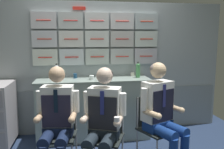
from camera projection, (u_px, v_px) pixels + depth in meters
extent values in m
cube|color=#9AA4A9|center=(100.00, 68.00, 3.91)|extent=(4.20, 0.06, 2.15)
cube|color=gray|center=(100.00, 110.00, 3.99)|extent=(4.12, 0.01, 0.73)
cube|color=silver|center=(45.00, 57.00, 3.69)|extent=(0.38, 0.06, 0.26)
cylinder|color=red|center=(45.00, 57.00, 3.65)|extent=(0.21, 0.01, 0.01)
cube|color=silver|center=(72.00, 57.00, 3.75)|extent=(0.38, 0.06, 0.26)
cylinder|color=red|center=(72.00, 57.00, 3.72)|extent=(0.21, 0.01, 0.01)
cube|color=#B3BFBA|center=(97.00, 57.00, 3.82)|extent=(0.38, 0.06, 0.26)
cylinder|color=red|center=(97.00, 57.00, 3.78)|extent=(0.21, 0.01, 0.01)
cube|color=#B0B6B7|center=(122.00, 56.00, 3.88)|extent=(0.38, 0.06, 0.26)
cylinder|color=red|center=(122.00, 56.00, 3.84)|extent=(0.21, 0.01, 0.01)
cube|color=#AFAEB8|center=(145.00, 56.00, 3.94)|extent=(0.38, 0.06, 0.26)
cylinder|color=red|center=(146.00, 56.00, 3.91)|extent=(0.21, 0.01, 0.01)
cube|color=silver|center=(45.00, 39.00, 3.64)|extent=(0.38, 0.06, 0.26)
cylinder|color=red|center=(44.00, 39.00, 3.61)|extent=(0.21, 0.01, 0.01)
cube|color=silver|center=(71.00, 39.00, 3.71)|extent=(0.38, 0.06, 0.26)
cylinder|color=red|center=(71.00, 39.00, 3.67)|extent=(0.21, 0.01, 0.01)
cube|color=silver|center=(97.00, 39.00, 3.77)|extent=(0.38, 0.06, 0.26)
cylinder|color=red|center=(97.00, 39.00, 3.74)|extent=(0.21, 0.01, 0.01)
cube|color=#B4B2B1|center=(122.00, 39.00, 3.84)|extent=(0.38, 0.06, 0.26)
cylinder|color=red|center=(122.00, 39.00, 3.80)|extent=(0.21, 0.01, 0.01)
cube|color=silver|center=(146.00, 39.00, 3.90)|extent=(0.38, 0.06, 0.26)
cylinder|color=red|center=(147.00, 39.00, 3.86)|extent=(0.21, 0.01, 0.01)
cube|color=silver|center=(44.00, 20.00, 3.60)|extent=(0.38, 0.06, 0.26)
cylinder|color=red|center=(43.00, 20.00, 3.56)|extent=(0.21, 0.01, 0.01)
cube|color=#B5BCBD|center=(71.00, 21.00, 3.67)|extent=(0.38, 0.06, 0.26)
cylinder|color=red|center=(71.00, 20.00, 3.63)|extent=(0.21, 0.01, 0.01)
cube|color=silver|center=(97.00, 21.00, 3.73)|extent=(0.38, 0.06, 0.26)
cylinder|color=red|center=(97.00, 21.00, 3.69)|extent=(0.21, 0.01, 0.01)
cube|color=silver|center=(122.00, 21.00, 3.79)|extent=(0.38, 0.06, 0.26)
cylinder|color=red|center=(122.00, 21.00, 3.76)|extent=(0.21, 0.01, 0.01)
cube|color=#A9B7BB|center=(146.00, 21.00, 3.86)|extent=(0.38, 0.06, 0.26)
cylinder|color=red|center=(147.00, 21.00, 3.82)|extent=(0.21, 0.01, 0.01)
cube|color=red|center=(79.00, 8.00, 3.67)|extent=(0.20, 0.02, 0.05)
cube|color=#93A59D|center=(94.00, 109.00, 3.70)|extent=(1.72, 0.52, 0.91)
cube|color=gray|center=(93.00, 80.00, 3.63)|extent=(1.75, 0.53, 0.03)
sphere|color=black|center=(16.00, 136.00, 3.72)|extent=(0.07, 0.07, 0.07)
cylinder|color=#A8AAAF|center=(48.00, 147.00, 2.98)|extent=(0.02, 0.02, 0.41)
cylinder|color=#A8AAAF|center=(76.00, 146.00, 2.99)|extent=(0.02, 0.02, 0.41)
cube|color=black|center=(59.00, 136.00, 2.78)|extent=(0.45, 0.45, 0.02)
cube|color=black|center=(61.00, 114.00, 2.93)|extent=(0.37, 0.08, 0.40)
cylinder|color=#A8AAAF|center=(47.00, 114.00, 2.92)|extent=(0.02, 0.02, 0.40)
cylinder|color=#A8AAAF|center=(76.00, 114.00, 2.92)|extent=(0.02, 0.02, 0.40)
cylinder|color=#131D3A|center=(47.00, 137.00, 2.60)|extent=(0.18, 0.39, 0.13)
cylinder|color=#131D3A|center=(64.00, 137.00, 2.60)|extent=(0.18, 0.39, 0.13)
cube|color=#131D3A|center=(59.00, 131.00, 2.76)|extent=(0.36, 0.24, 0.12)
cube|color=white|center=(58.00, 106.00, 2.74)|extent=(0.38, 0.24, 0.47)
cube|color=#232134|center=(56.00, 112.00, 2.64)|extent=(0.32, 0.06, 0.38)
cube|color=black|center=(56.00, 101.00, 2.62)|extent=(0.04, 0.01, 0.26)
cylinder|color=white|center=(40.00, 102.00, 2.73)|extent=(0.08, 0.08, 0.26)
cylinder|color=tan|center=(40.00, 117.00, 2.64)|extent=(0.10, 0.24, 0.07)
sphere|color=tan|center=(37.00, 120.00, 2.54)|extent=(0.08, 0.08, 0.08)
cylinder|color=white|center=(76.00, 101.00, 2.74)|extent=(0.08, 0.08, 0.26)
cylinder|color=tan|center=(73.00, 117.00, 2.65)|extent=(0.10, 0.24, 0.07)
sphere|color=tan|center=(72.00, 120.00, 2.55)|extent=(0.08, 0.08, 0.08)
sphere|color=tan|center=(57.00, 74.00, 2.68)|extent=(0.19, 0.19, 0.19)
ellipsoid|color=gray|center=(57.00, 73.00, 2.69)|extent=(0.20, 0.19, 0.13)
cylinder|color=#A8AAAF|center=(94.00, 148.00, 2.95)|extent=(0.02, 0.02, 0.41)
cube|color=black|center=(104.00, 139.00, 2.71)|extent=(0.52, 0.52, 0.02)
cube|color=black|center=(108.00, 116.00, 2.86)|extent=(0.35, 0.16, 0.40)
cylinder|color=#A8AAAF|center=(94.00, 115.00, 2.89)|extent=(0.02, 0.02, 0.40)
cylinder|color=#A8AAAF|center=(123.00, 117.00, 2.81)|extent=(0.02, 0.02, 0.40)
cylinder|color=#1A242C|center=(92.00, 139.00, 2.56)|extent=(0.26, 0.39, 0.13)
cylinder|color=#1A242C|center=(109.00, 141.00, 2.52)|extent=(0.26, 0.39, 0.13)
cube|color=#1A242C|center=(104.00, 133.00, 2.70)|extent=(0.38, 0.31, 0.12)
cube|color=white|center=(105.00, 108.00, 2.67)|extent=(0.40, 0.31, 0.47)
cube|color=black|center=(102.00, 114.00, 2.58)|extent=(0.31, 0.13, 0.38)
cube|color=navy|center=(102.00, 103.00, 2.55)|extent=(0.04, 0.02, 0.26)
cylinder|color=white|center=(87.00, 102.00, 2.71)|extent=(0.08, 0.08, 0.26)
cylinder|color=beige|center=(86.00, 117.00, 2.62)|extent=(0.15, 0.24, 0.07)
sphere|color=beige|center=(83.00, 121.00, 2.52)|extent=(0.08, 0.08, 0.08)
cylinder|color=white|center=(123.00, 104.00, 2.62)|extent=(0.08, 0.08, 0.26)
cylinder|color=beige|center=(119.00, 120.00, 2.54)|extent=(0.15, 0.24, 0.07)
sphere|color=beige|center=(117.00, 123.00, 2.44)|extent=(0.08, 0.08, 0.08)
cylinder|color=white|center=(117.00, 120.00, 2.43)|extent=(0.06, 0.06, 0.06)
sphere|color=beige|center=(105.00, 76.00, 2.61)|extent=(0.19, 0.19, 0.19)
ellipsoid|color=black|center=(105.00, 74.00, 2.62)|extent=(0.23, 0.22, 0.13)
cylinder|color=#A8AAAF|center=(178.00, 148.00, 2.94)|extent=(0.02, 0.02, 0.41)
cylinder|color=#A8AAAF|center=(137.00, 145.00, 3.04)|extent=(0.02, 0.02, 0.41)
cylinder|color=#A8AAAF|center=(157.00, 138.00, 3.23)|extent=(0.02, 0.02, 0.41)
cube|color=black|center=(158.00, 130.00, 2.95)|extent=(0.53, 0.53, 0.02)
cube|color=black|center=(148.00, 110.00, 3.08)|extent=(0.35, 0.18, 0.40)
cylinder|color=#A8AAAF|center=(138.00, 113.00, 2.97)|extent=(0.02, 0.02, 0.40)
cylinder|color=#A8AAAF|center=(158.00, 108.00, 3.17)|extent=(0.02, 0.02, 0.40)
cylinder|color=navy|center=(162.00, 132.00, 2.75)|extent=(0.28, 0.41, 0.13)
cylinder|color=navy|center=(174.00, 128.00, 2.85)|extent=(0.28, 0.41, 0.13)
cube|color=navy|center=(158.00, 125.00, 2.94)|extent=(0.40, 0.33, 0.12)
cube|color=white|center=(157.00, 101.00, 2.91)|extent=(0.42, 0.34, 0.49)
cube|color=black|center=(163.00, 106.00, 2.83)|extent=(0.31, 0.15, 0.39)
cube|color=navy|center=(164.00, 96.00, 2.81)|extent=(0.04, 0.03, 0.28)
cylinder|color=white|center=(144.00, 99.00, 2.79)|extent=(0.08, 0.08, 0.27)
cylinder|color=#DAB78D|center=(152.00, 114.00, 2.73)|extent=(0.16, 0.25, 0.07)
sphere|color=#DAB78D|center=(158.00, 116.00, 2.64)|extent=(0.08, 0.08, 0.08)
cylinder|color=white|center=(170.00, 94.00, 3.02)|extent=(0.08, 0.08, 0.27)
cylinder|color=#DAB78D|center=(175.00, 108.00, 2.94)|extent=(0.16, 0.25, 0.07)
sphere|color=#DAB78D|center=(182.00, 110.00, 2.85)|extent=(0.08, 0.08, 0.08)
sphere|color=#DAB78D|center=(158.00, 70.00, 2.85)|extent=(0.20, 0.20, 0.20)
ellipsoid|color=gray|center=(157.00, 69.00, 2.86)|extent=(0.25, 0.24, 0.14)
cylinder|color=#4B9657|center=(138.00, 71.00, 3.74)|extent=(0.07, 0.07, 0.21)
cone|color=#4B9657|center=(138.00, 64.00, 3.72)|extent=(0.07, 0.07, 0.02)
cylinder|color=black|center=(138.00, 62.00, 3.72)|extent=(0.03, 0.03, 0.02)
cylinder|color=silver|center=(57.00, 73.00, 3.55)|extent=(0.06, 0.06, 0.20)
cone|color=silver|center=(57.00, 66.00, 3.54)|extent=(0.06, 0.06, 0.02)
cylinder|color=black|center=(57.00, 64.00, 3.53)|extent=(0.03, 0.03, 0.02)
cylinder|color=navy|center=(75.00, 76.00, 3.69)|extent=(0.06, 0.06, 0.07)
cylinder|color=#382114|center=(75.00, 74.00, 3.68)|extent=(0.05, 0.05, 0.01)
cylinder|color=silver|center=(133.00, 74.00, 3.90)|extent=(0.07, 0.07, 0.06)
cylinder|color=#382114|center=(133.00, 73.00, 3.89)|extent=(0.06, 0.06, 0.01)
cylinder|color=white|center=(92.00, 78.00, 3.56)|extent=(0.07, 0.07, 0.06)
cylinder|color=#382114|center=(92.00, 76.00, 3.56)|extent=(0.06, 0.06, 0.01)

